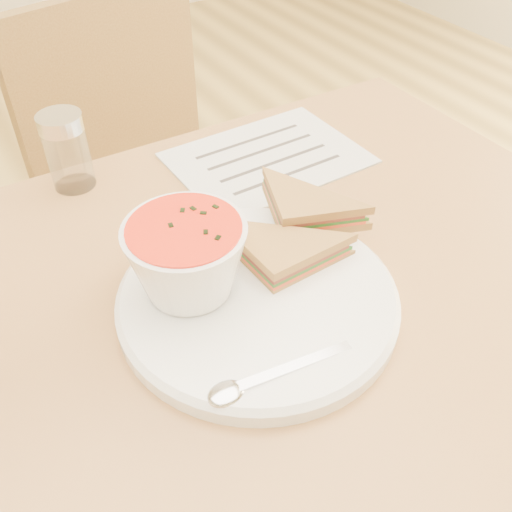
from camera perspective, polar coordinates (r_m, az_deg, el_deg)
dining_table at (r=0.92m, az=-1.66°, el=-20.90°), size 1.00×0.70×0.75m
chair_far at (r=1.19m, az=-7.67°, el=2.01°), size 0.47×0.47×0.88m
plate at (r=0.61m, az=0.17°, el=-4.37°), size 0.33×0.33×0.02m
soup_bowl at (r=0.58m, az=-6.88°, el=-0.55°), size 0.14×0.14×0.09m
sandwich_half_a at (r=0.58m, az=1.77°, el=-3.11°), size 0.12×0.12×0.03m
sandwich_half_b at (r=0.63m, az=2.66°, el=2.53°), size 0.14×0.14×0.03m
spoon at (r=0.53m, az=2.34°, el=-11.56°), size 0.18×0.05×0.01m
paper_menu at (r=0.83m, az=1.16°, el=9.77°), size 0.27×0.20×0.00m
condiment_shaker at (r=0.79m, az=-18.35°, el=9.91°), size 0.06×0.06×0.10m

